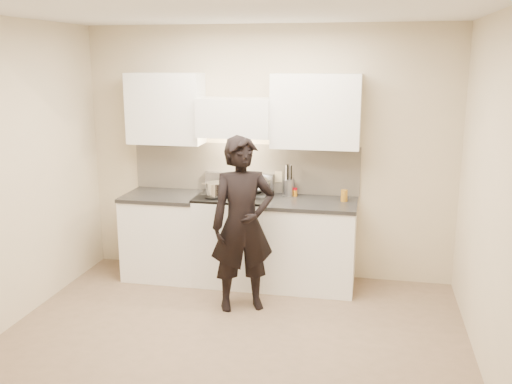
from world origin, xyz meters
The scene contains 11 objects.
ground_plane centered at (0.00, 0.00, 0.00)m, with size 4.00×4.00×0.00m, color #866C55.
room_shell centered at (-0.06, 0.37, 1.60)m, with size 4.04×3.54×2.70m.
stove centered at (-0.30, 1.42, 0.47)m, with size 0.76×0.65×0.96m.
counter_right centered at (0.53, 1.43, 0.46)m, with size 0.92×0.67×0.92m.
counter_left centered at (-1.08, 1.43, 0.46)m, with size 0.82×0.67×0.92m.
wok centered at (-0.10, 1.57, 1.05)m, with size 0.35×0.43×0.28m.
stock_pot centered at (-0.46, 1.31, 1.03)m, with size 0.30×0.21×0.14m.
utensil_crock centered at (0.25, 1.64, 1.02)m, with size 0.12×0.12×0.33m.
spice_jar centered at (0.33, 1.61, 0.97)m, with size 0.04×0.04×0.09m.
oil_glass centered at (0.85, 1.49, 0.98)m, with size 0.07×0.07×0.12m.
person centered at (-0.05, 0.76, 0.83)m, with size 0.61×0.40×1.66m, color black.
Camera 1 is at (1.10, -4.24, 2.34)m, focal length 40.00 mm.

